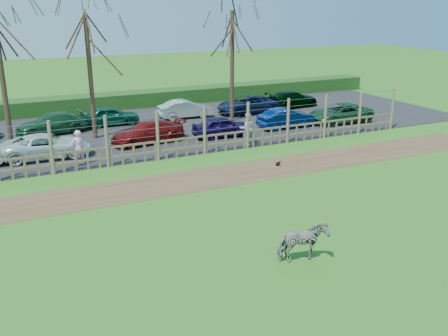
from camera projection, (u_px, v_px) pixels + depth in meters
name	position (u px, v px, depth m)	size (l,w,h in m)	color
ground	(229.00, 221.00, 17.96)	(120.00, 120.00, 0.00)	#539538
dirt_strip	(184.00, 182.00, 21.82)	(34.00, 2.80, 0.01)	brown
asphalt	(125.00, 131.00, 30.39)	(44.00, 13.00, 0.04)	#232326
hedge	(100.00, 102.00, 36.23)	(46.00, 2.00, 1.10)	#1E4716
fence	(158.00, 145.00, 24.57)	(30.16, 0.16, 2.50)	brown
tree_mid	(88.00, 52.00, 27.19)	(4.80, 4.80, 6.83)	#3D2B1E
tree_right	(232.00, 40.00, 31.14)	(4.80, 4.80, 7.35)	#3D2B1E
zebra	(303.00, 243.00, 14.94)	(0.68, 1.49, 1.26)	gray
visitor_a	(78.00, 148.00, 23.65)	(0.63, 0.41, 1.72)	#EFB5DF
visitor_b	(247.00, 128.00, 27.28)	(0.84, 0.65, 1.72)	silver
crow	(278.00, 164.00, 23.93)	(0.27, 0.20, 0.22)	black
car_2	(47.00, 146.00, 24.93)	(1.99, 4.32, 1.20)	silver
car_3	(148.00, 132.00, 27.56)	(1.68, 4.13, 1.20)	maroon
car_4	(223.00, 126.00, 28.82)	(1.42, 3.52, 1.20)	#1A0C45
car_5	(286.00, 118.00, 30.89)	(1.27, 3.64, 1.20)	#021953
car_6	(340.00, 113.00, 32.25)	(1.99, 4.32, 1.20)	#24562C
car_9	(52.00, 124.00, 29.49)	(1.68, 4.13, 1.20)	#1D552E
car_10	(111.00, 116.00, 31.52)	(1.42, 3.52, 1.20)	#0D5139
car_11	(185.00, 109.00, 33.54)	(1.27, 3.64, 1.20)	#ACC2B7
car_12	(247.00, 105.00, 34.94)	(1.99, 4.32, 1.20)	#111B3D
car_13	(292.00, 99.00, 36.90)	(1.68, 4.13, 1.20)	black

